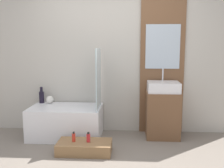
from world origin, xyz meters
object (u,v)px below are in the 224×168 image
at_px(bathtub, 66,122).
at_px(sink, 163,87).
at_px(wooden_step_bench, 85,147).
at_px(vase_round_light, 50,100).
at_px(bottle_soap_primary, 74,137).
at_px(bottle_soap_secondary, 88,138).
at_px(vase_tall_dark, 42,96).

distance_m(bathtub, sink, 1.66).
height_order(bathtub, wooden_step_bench, bathtub).
xyz_separation_m(vase_round_light, bottle_soap_primary, (0.58, -0.85, -0.34)).
bearing_deg(wooden_step_bench, sink, 32.02).
xyz_separation_m(wooden_step_bench, sink, (1.15, 0.72, 0.74)).
relative_size(wooden_step_bench, bottle_soap_secondary, 5.40).
relative_size(sink, bottle_soap_primary, 3.60).
relative_size(bathtub, vase_round_light, 9.03).
relative_size(wooden_step_bench, vase_tall_dark, 2.70).
bearing_deg(bottle_soap_secondary, vase_round_light, 132.90).
bearing_deg(bottle_soap_primary, bottle_soap_secondary, 0.00).
bearing_deg(vase_round_light, bathtub, -35.48).
relative_size(vase_round_light, bottle_soap_secondary, 0.91).
xyz_separation_m(bathtub, wooden_step_bench, (0.40, -0.61, -0.17)).
bearing_deg(sink, bottle_soap_primary, -151.03).
height_order(sink, bottle_soap_secondary, sink).
bearing_deg(wooden_step_bench, bottle_soap_secondary, 0.00).
xyz_separation_m(vase_round_light, bottle_soap_secondary, (0.79, -0.85, -0.34)).
relative_size(sink, bottle_soap_secondary, 3.60).
bearing_deg(vase_round_light, bottle_soap_primary, -55.44).
distance_m(sink, vase_tall_dark, 2.04).
xyz_separation_m(sink, bottle_soap_secondary, (-1.09, -0.72, -0.60)).
bearing_deg(vase_round_light, vase_tall_dark, 171.59).
xyz_separation_m(wooden_step_bench, vase_round_light, (-0.73, 0.85, 0.48)).
relative_size(wooden_step_bench, sink, 1.50).
relative_size(bathtub, wooden_step_bench, 1.53).
xyz_separation_m(sink, vase_round_light, (-1.88, 0.13, -0.26)).
bearing_deg(vase_round_light, wooden_step_bench, -49.18).
bearing_deg(bottle_soap_primary, vase_tall_dark, 130.00).
bearing_deg(wooden_step_bench, vase_tall_dark, 135.28).
xyz_separation_m(bathtub, vase_tall_dark, (-0.47, 0.26, 0.36)).
distance_m(bottle_soap_primary, bottle_soap_secondary, 0.20).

